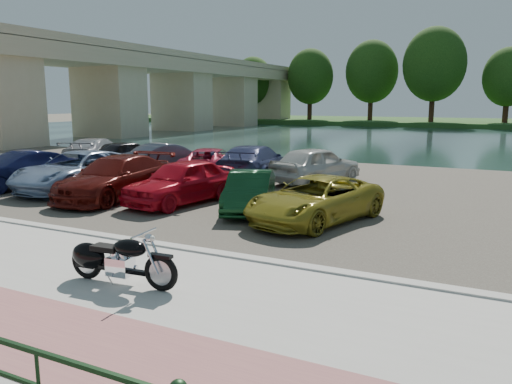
% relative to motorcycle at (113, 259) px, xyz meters
% --- Properties ---
extents(ground, '(200.00, 200.00, 0.00)m').
position_rel_motorcycle_xyz_m(ground, '(0.28, 0.41, -0.56)').
color(ground, '#595447').
rests_on(ground, ground).
extents(promenade, '(60.00, 6.00, 0.10)m').
position_rel_motorcycle_xyz_m(promenade, '(0.28, -0.59, -0.51)').
color(promenade, '#B5B1AA').
rests_on(promenade, ground).
extents(pink_path, '(60.00, 2.00, 0.01)m').
position_rel_motorcycle_xyz_m(pink_path, '(0.28, -2.09, -0.46)').
color(pink_path, '#96545B').
rests_on(pink_path, promenade).
extents(kerb, '(60.00, 0.30, 0.14)m').
position_rel_motorcycle_xyz_m(kerb, '(0.28, 2.41, -0.49)').
color(kerb, '#B5B1AA').
rests_on(kerb, ground).
extents(parking_lot, '(60.00, 18.00, 0.04)m').
position_rel_motorcycle_xyz_m(parking_lot, '(0.28, 11.41, -0.54)').
color(parking_lot, '#443D37').
rests_on(parking_lot, ground).
extents(river, '(120.00, 40.00, 0.00)m').
position_rel_motorcycle_xyz_m(river, '(0.28, 40.41, -0.56)').
color(river, '#1B302F').
rests_on(river, ground).
extents(far_bank, '(120.00, 24.00, 0.60)m').
position_rel_motorcycle_xyz_m(far_bank, '(0.28, 72.41, -0.26)').
color(far_bank, '#224719').
rests_on(far_bank, ground).
extents(bridge, '(7.00, 56.00, 8.55)m').
position_rel_motorcycle_xyz_m(bridge, '(-27.72, 41.43, 4.96)').
color(bridge, tan).
rests_on(bridge, ground).
extents(far_trees, '(70.25, 10.68, 12.52)m').
position_rel_motorcycle_xyz_m(far_trees, '(4.64, 66.20, 6.93)').
color(far_trees, '#341C13').
rests_on(far_trees, far_bank).
extents(motorcycle, '(2.33, 0.75, 1.05)m').
position_rel_motorcycle_xyz_m(motorcycle, '(0.00, 0.00, 0.00)').
color(motorcycle, black).
rests_on(motorcycle, promenade).
extents(car_1, '(2.20, 4.56, 1.44)m').
position_rel_motorcycle_xyz_m(car_1, '(-10.59, 6.52, 0.20)').
color(car_1, '#121539').
rests_on(car_1, parking_lot).
extents(car_2, '(2.50, 5.40, 1.50)m').
position_rel_motorcycle_xyz_m(car_2, '(-8.24, 7.23, 0.23)').
color(car_2, '#7B91B3').
rests_on(car_2, parking_lot).
extents(car_3, '(2.33, 5.20, 1.48)m').
position_rel_motorcycle_xyz_m(car_3, '(-5.81, 6.57, 0.22)').
color(car_3, '#53100B').
rests_on(car_3, parking_lot).
extents(car_4, '(2.41, 4.57, 1.48)m').
position_rel_motorcycle_xyz_m(car_4, '(-3.25, 6.90, 0.22)').
color(car_4, '#B90C1C').
rests_on(car_4, parking_lot).
extents(car_5, '(2.53, 3.98, 1.24)m').
position_rel_motorcycle_xyz_m(car_5, '(-0.66, 6.86, 0.10)').
color(car_5, '#0E3619').
rests_on(car_5, parking_lot).
extents(car_6, '(3.33, 5.04, 1.29)m').
position_rel_motorcycle_xyz_m(car_6, '(1.66, 6.42, 0.12)').
color(car_6, olive).
rests_on(car_6, parking_lot).
extents(car_7, '(3.64, 5.45, 1.47)m').
position_rel_motorcycle_xyz_m(car_7, '(-13.09, 13.23, 0.21)').
color(car_7, '#96989F').
rests_on(car_7, parking_lot).
extents(car_8, '(2.45, 4.43, 1.43)m').
position_rel_motorcycle_xyz_m(car_8, '(-10.85, 13.09, 0.19)').
color(car_8, black).
rests_on(car_8, parking_lot).
extents(car_9, '(2.68, 4.44, 1.38)m').
position_rel_motorcycle_xyz_m(car_9, '(-8.22, 12.95, 0.17)').
color(car_9, '#565968').
rests_on(car_9, parking_lot).
extents(car_10, '(3.54, 5.13, 1.30)m').
position_rel_motorcycle_xyz_m(car_10, '(-5.58, 12.54, 0.13)').
color(car_10, '#A71B37').
rests_on(car_10, parking_lot).
extents(car_11, '(2.89, 5.53, 1.53)m').
position_rel_motorcycle_xyz_m(car_11, '(-3.30, 12.43, 0.24)').
color(car_11, navy).
rests_on(car_11, parking_lot).
extents(car_12, '(3.14, 4.87, 1.54)m').
position_rel_motorcycle_xyz_m(car_12, '(-0.64, 12.93, 0.25)').
color(car_12, beige).
rests_on(car_12, parking_lot).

